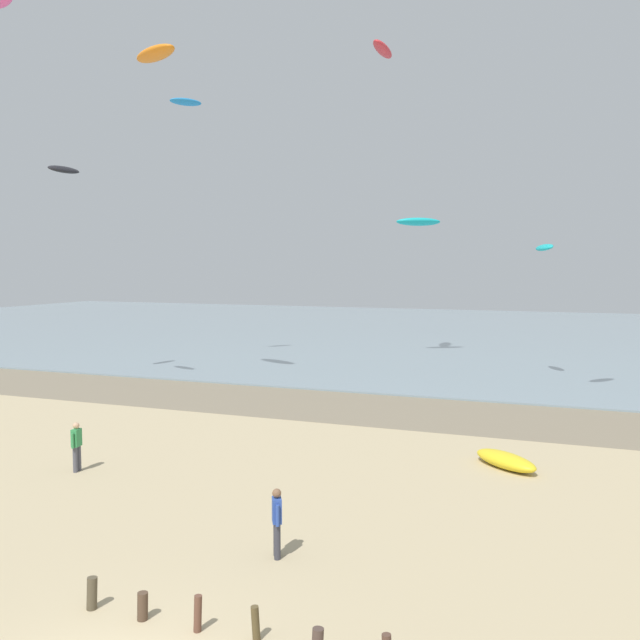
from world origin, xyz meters
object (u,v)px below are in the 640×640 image
grounded_kite (506,460)px  kite_aloft_2 (418,222)px  person_mid_beach (277,521)px  person_by_waterline (77,445)px  kite_aloft_1 (186,102)px  kite_aloft_0 (544,247)px  kite_aloft_7 (383,49)px  kite_aloft_11 (1,1)px  kite_aloft_4 (64,170)px  kite_aloft_6 (155,54)px

grounded_kite → kite_aloft_2: 29.63m
person_mid_beach → person_by_waterline: 10.07m
kite_aloft_1 → kite_aloft_2: (14.18, 9.16, -7.90)m
person_mid_beach → kite_aloft_0: bearing=80.5°
person_by_waterline → kite_aloft_7: size_ratio=0.48×
person_mid_beach → kite_aloft_11: size_ratio=0.77×
kite_aloft_0 → kite_aloft_4: 28.91m
kite_aloft_0 → kite_aloft_6: 24.73m
person_by_waterline → kite_aloft_2: 33.66m
kite_aloft_1 → kite_aloft_11: kite_aloft_11 is taller
person_by_waterline → kite_aloft_6: size_ratio=0.48×
kite_aloft_0 → person_mid_beach: bearing=144.9°
grounded_kite → kite_aloft_2: size_ratio=0.79×
person_mid_beach → kite_aloft_6: 29.18m
kite_aloft_2 → kite_aloft_11: kite_aloft_11 is taller
kite_aloft_2 → kite_aloft_11: bearing=-154.1°
person_mid_beach → kite_aloft_1: bearing=125.1°
kite_aloft_0 → kite_aloft_11: (-24.64, -16.35, 11.71)m
person_mid_beach → kite_aloft_7: bearing=101.0°
kite_aloft_11 → grounded_kite: bearing=17.7°
grounded_kite → kite_aloft_1: size_ratio=1.20×
kite_aloft_2 → kite_aloft_11: (-15.31, -23.99, 9.56)m
kite_aloft_4 → kite_aloft_6: 9.04m
kite_aloft_7 → kite_aloft_0: bearing=-106.2°
person_by_waterline → kite_aloft_11: kite_aloft_11 is taller
person_by_waterline → kite_aloft_7: (3.34, 26.58, 20.41)m
kite_aloft_6 → kite_aloft_7: size_ratio=1.00×
kite_aloft_6 → grounded_kite: bearing=-176.1°
person_mid_beach → kite_aloft_1: (-18.79, 26.73, 17.22)m
person_mid_beach → kite_aloft_2: 37.37m
person_by_waterline → kite_aloft_7: kite_aloft_7 is taller
grounded_kite → kite_aloft_7: size_ratio=0.75×
kite_aloft_7 → kite_aloft_2: bearing=-18.4°
kite_aloft_0 → kite_aloft_7: kite_aloft_7 is taller
kite_aloft_2 → kite_aloft_4: kite_aloft_4 is taller
person_mid_beach → kite_aloft_4: bearing=140.2°
kite_aloft_1 → kite_aloft_2: 18.64m
kite_aloft_1 → kite_aloft_7: bearing=145.6°
grounded_kite → kite_aloft_0: bearing=129.0°
grounded_kite → kite_aloft_2: (-9.08, 26.38, 9.97)m
person_mid_beach → kite_aloft_11: (-19.92, 11.91, 18.89)m
kite_aloft_4 → kite_aloft_11: size_ratio=0.98×
kite_aloft_6 → kite_aloft_11: 7.68m
person_mid_beach → kite_aloft_7: 37.16m
person_mid_beach → kite_aloft_6: (-15.12, 17.75, 17.54)m
person_mid_beach → kite_aloft_7: kite_aloft_7 is taller
kite_aloft_7 → kite_aloft_11: kite_aloft_7 is taller
person_mid_beach → kite_aloft_0: (4.72, 28.26, 7.18)m
kite_aloft_1 → grounded_kite: bearing=92.8°
person_mid_beach → person_by_waterline: same height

